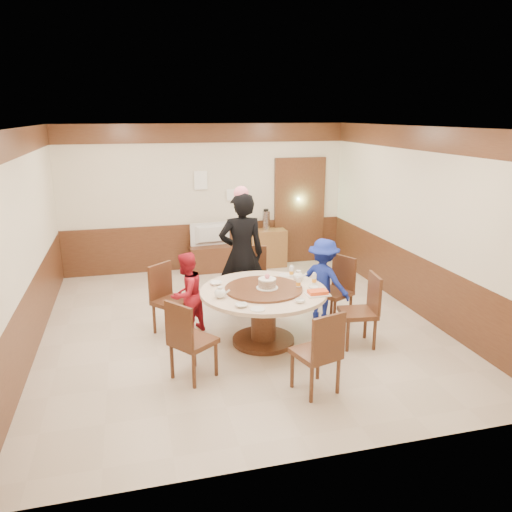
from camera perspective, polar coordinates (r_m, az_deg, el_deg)
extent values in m
plane|color=beige|center=(7.32, -1.76, -7.98)|extent=(6.00, 6.00, 0.00)
plane|color=white|center=(6.70, -1.97, 14.49)|extent=(6.00, 6.00, 0.00)
cube|color=beige|center=(9.77, -5.72, 6.61)|extent=(5.50, 0.04, 2.80)
cube|color=beige|center=(4.13, 7.32, -6.48)|extent=(5.50, 0.04, 2.80)
cube|color=beige|center=(6.85, -24.93, 1.19)|extent=(0.04, 6.00, 2.80)
cube|color=beige|center=(7.93, 17.98, 3.74)|extent=(0.04, 6.00, 2.80)
cube|color=#4B2817|center=(7.15, -1.79, -4.68)|extent=(5.50, 6.00, 0.90)
cube|color=#4B2817|center=(6.71, -1.95, 12.99)|extent=(5.50, 6.00, 0.35)
cube|color=#4B2817|center=(10.24, 4.97, 5.07)|extent=(1.05, 0.08, 2.18)
cube|color=#8BD792|center=(10.26, 4.94, 5.09)|extent=(0.88, 0.02, 2.05)
cylinder|color=#4B2817|center=(6.82, 0.85, -9.58)|extent=(0.83, 0.83, 0.06)
cylinder|color=#4B2817|center=(6.69, 0.86, -7.07)|extent=(0.33, 0.33, 0.65)
cylinder|color=beige|center=(6.55, 0.87, -4.09)|extent=(1.67, 1.67, 0.05)
cylinder|color=#4B2817|center=(6.54, 0.87, -3.76)|extent=(1.02, 1.02, 0.03)
cube|color=#4B2817|center=(7.40, 8.87, -4.17)|extent=(0.59, 0.59, 0.06)
cube|color=#4B2817|center=(7.46, 10.00, -1.85)|extent=(0.23, 0.39, 0.50)
cube|color=#4B2817|center=(7.48, 8.79, -5.90)|extent=(0.36, 0.36, 0.42)
cube|color=#4B2817|center=(7.81, -0.50, -2.88)|extent=(0.57, 0.57, 0.06)
cube|color=#4B2817|center=(7.93, -0.28, -0.54)|extent=(0.40, 0.20, 0.50)
cube|color=#4B2817|center=(7.89, -0.50, -4.53)|extent=(0.36, 0.36, 0.42)
cube|color=#4B2817|center=(7.06, -9.58, -5.21)|extent=(0.62, 0.62, 0.06)
cube|color=#4B2817|center=(7.11, -10.89, -2.80)|extent=(0.35, 0.30, 0.50)
cube|color=#4B2817|center=(7.14, -9.50, -7.00)|extent=(0.36, 0.36, 0.42)
cube|color=#4B2817|center=(5.86, -7.17, -9.66)|extent=(0.62, 0.62, 0.06)
cube|color=#4B2817|center=(5.61, -8.81, -7.86)|extent=(0.28, 0.36, 0.50)
cube|color=#4B2817|center=(5.96, -7.09, -11.74)|extent=(0.36, 0.36, 0.42)
cube|color=#4B2817|center=(5.59, 6.82, -10.97)|extent=(0.55, 0.55, 0.06)
cube|color=#4B2817|center=(5.32, 8.30, -9.23)|extent=(0.41, 0.16, 0.50)
cube|color=#4B2817|center=(5.70, 6.74, -13.13)|extent=(0.36, 0.36, 0.42)
cube|color=#4B2817|center=(6.72, 11.54, -6.40)|extent=(0.49, 0.49, 0.06)
cube|color=#4B2817|center=(6.69, 13.38, -4.14)|extent=(0.09, 0.42, 0.50)
cube|color=#4B2817|center=(6.81, 11.43, -8.27)|extent=(0.36, 0.36, 0.42)
imported|color=black|center=(7.48, -1.66, 0.19)|extent=(0.70, 0.47, 1.88)
imported|color=#B01726|center=(6.93, -7.95, -4.34)|extent=(0.72, 0.72, 1.17)
imported|color=navy|center=(7.32, 7.70, -2.85)|extent=(0.88, 0.92, 1.26)
cylinder|color=white|center=(6.52, 1.28, -3.63)|extent=(0.29, 0.29, 0.01)
cylinder|color=tan|center=(6.50, 1.29, -3.15)|extent=(0.23, 0.23, 0.10)
cylinder|color=white|center=(6.48, 1.29, -2.65)|extent=(0.23, 0.23, 0.01)
sphere|color=#EC7083|center=(6.46, 1.29, -2.33)|extent=(0.07, 0.07, 0.07)
ellipsoid|color=white|center=(6.26, -4.12, -4.27)|extent=(0.17, 0.15, 0.13)
ellipsoid|color=white|center=(6.90, 4.85, -2.34)|extent=(0.17, 0.15, 0.13)
imported|color=white|center=(6.75, -4.60, -3.13)|extent=(0.16, 0.16, 0.04)
imported|color=white|center=(6.13, 5.05, -5.13)|extent=(0.13, 0.13, 0.04)
imported|color=white|center=(5.98, -1.67, -5.65)|extent=(0.15, 0.15, 0.04)
imported|color=white|center=(6.60, 6.60, -3.62)|extent=(0.13, 0.13, 0.04)
cylinder|color=white|center=(5.89, 0.18, -6.10)|extent=(0.18, 0.18, 0.01)
cylinder|color=white|center=(7.12, 3.31, -2.20)|extent=(0.18, 0.18, 0.01)
cube|color=white|center=(6.40, 7.07, -4.37)|extent=(0.30, 0.20, 0.02)
cube|color=#EB4B1A|center=(6.39, 7.08, -4.11)|extent=(0.24, 0.15, 0.04)
cylinder|color=white|center=(6.58, 4.87, -3.10)|extent=(0.06, 0.06, 0.16)
cylinder|color=white|center=(6.73, 6.66, -2.70)|extent=(0.06, 0.06, 0.16)
cylinder|color=white|center=(7.03, 4.07, -1.82)|extent=(0.06, 0.06, 0.16)
cube|color=#4B2817|center=(9.79, -5.10, -0.26)|extent=(0.85, 0.45, 0.50)
imported|color=gray|center=(9.67, -5.17, 2.44)|extent=(0.78, 0.17, 0.45)
cube|color=brown|center=(10.01, 1.09, 0.91)|extent=(0.80, 0.40, 0.75)
cylinder|color=silver|center=(9.88, 1.16, 4.08)|extent=(0.15, 0.15, 0.38)
cube|color=white|center=(9.67, -6.33, 8.59)|extent=(0.25, 0.00, 0.35)
cube|color=white|center=(9.82, -2.50, 7.02)|extent=(0.30, 0.00, 0.22)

